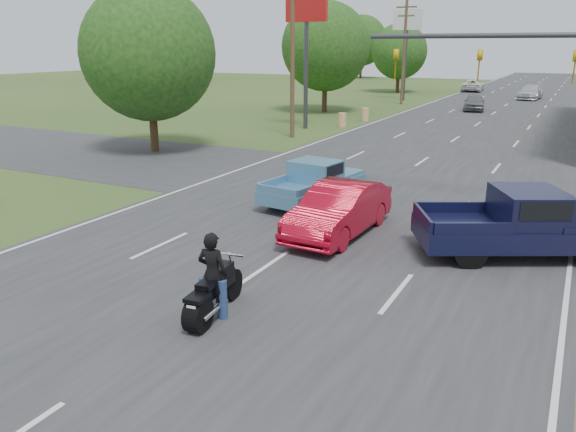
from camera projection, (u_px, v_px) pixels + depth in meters
The scene contains 22 objects.
main_road at pixel (478, 124), 42.10m from camera, with size 15.00×180.00×0.02m, color #2D2D30.
cross_road at pixel (385, 187), 23.46m from camera, with size 120.00×10.00×0.02m, color #2D2D30.
utility_pole_5 at pixel (292, 51), 34.60m from camera, with size 2.00×0.28×10.00m.
utility_pole_6 at pixel (404, 49), 54.94m from camera, with size 2.00×0.28×10.00m.
tree_0 at pixel (149, 53), 29.83m from camera, with size 7.14×7.14×8.84m.
tree_1 at pixel (325, 47), 48.16m from camera, with size 7.56×7.56×9.36m.
tree_2 at pixel (399, 51), 68.99m from camera, with size 6.72×6.72×8.32m.
tree_4 at pixel (180, 38), 94.17m from camera, with size 9.24×9.24×11.44m.
tree_6 at pixel (362, 40), 100.12m from camera, with size 8.82×8.82×10.92m.
barrel_2 at pixel (342, 120), 40.64m from camera, with size 0.56×0.56×1.00m, color orange.
barrel_3 at pixel (365, 114), 43.90m from camera, with size 0.56×0.56×1.00m, color orange.
pole_sign_left_near at pixel (306, 22), 37.89m from camera, with size 3.00×0.35×9.20m.
pole_sign_left_far at pixel (407, 30), 58.23m from camera, with size 3.00×0.35×9.20m.
signal_mast at pixel (551, 73), 18.63m from camera, with size 9.12×0.40×7.00m.
red_convertible at pixel (339, 210), 17.34m from camera, with size 1.69×4.85×1.60m, color #A8071C.
motorcycle at pixel (212, 296), 12.03m from camera, with size 0.76×2.39×1.21m.
rider at pixel (213, 278), 11.99m from camera, with size 0.67×0.44×1.84m, color black.
blue_pickup at pixel (316, 181), 21.00m from camera, with size 2.48×5.00×1.59m.
navy_pickup at pixel (528, 223), 15.57m from camera, with size 6.09×4.62×1.90m.
distant_car_grey at pixel (474, 102), 50.64m from camera, with size 1.73×4.29×1.46m, color slate.
distant_car_silver at pixel (530, 92), 61.18m from camera, with size 2.15×5.30×1.54m, color silver.
distant_car_white at pixel (473, 86), 71.79m from camera, with size 2.47×5.36×1.49m, color silver.
Camera 1 is at (6.98, -4.07, 5.68)m, focal length 35.00 mm.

